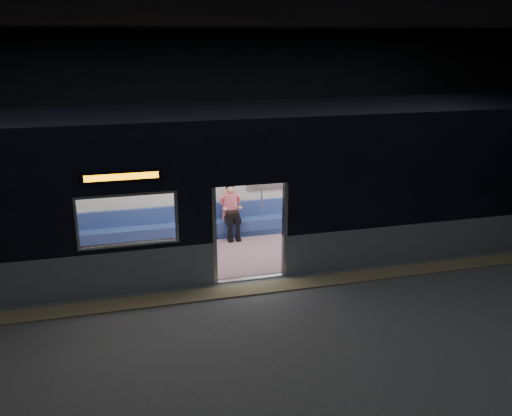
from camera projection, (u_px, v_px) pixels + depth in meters
name	position (u px, v px, depth m)	size (l,w,h in m)	color
station_floor	(264.00, 302.00, 10.35)	(24.00, 14.00, 0.01)	#47494C
station_envelope	(265.00, 109.00, 9.23)	(24.00, 14.00, 5.00)	black
tactile_strip	(256.00, 289.00, 10.85)	(22.80, 0.50, 0.03)	#8C7F59
metro_car	(234.00, 176.00, 12.13)	(18.00, 3.04, 3.35)	gray
passenger	(231.00, 208.00, 13.41)	(0.39, 0.67, 1.34)	black
handbag	(233.00, 214.00, 13.24)	(0.29, 0.25, 0.15)	black
transit_map	(268.00, 174.00, 13.73)	(1.05, 0.03, 0.68)	white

